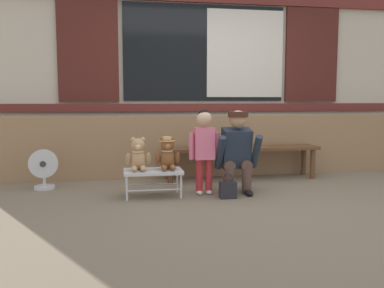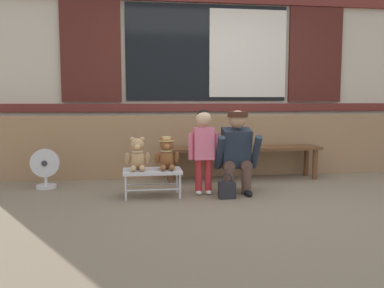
{
  "view_description": "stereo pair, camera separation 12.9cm",
  "coord_description": "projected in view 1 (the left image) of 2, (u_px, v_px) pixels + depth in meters",
  "views": [
    {
      "loc": [
        -1.24,
        -4.2,
        1.07
      ],
      "look_at": [
        -0.43,
        0.51,
        0.55
      ],
      "focal_mm": 38.35,
      "sensor_mm": 36.0,
      "label": 1
    },
    {
      "loc": [
        -1.12,
        -4.22,
        1.07
      ],
      "look_at": [
        -0.43,
        0.51,
        0.55
      ],
      "focal_mm": 38.35,
      "sensor_mm": 36.0,
      "label": 2
    }
  ],
  "objects": [
    {
      "name": "handbag_on_ground",
      "position": [
        228.0,
        189.0,
        4.45
      ],
      "size": [
        0.18,
        0.11,
        0.27
      ],
      "color": "#232328",
      "rests_on": "ground"
    },
    {
      "name": "adult_crouching",
      "position": [
        237.0,
        151.0,
        4.69
      ],
      "size": [
        0.5,
        0.49,
        0.95
      ],
      "color": "brown",
      "rests_on": "ground"
    },
    {
      "name": "wooden_bench_long",
      "position": [
        241.0,
        152.0,
        5.5
      ],
      "size": [
        2.1,
        0.4,
        0.44
      ],
      "color": "brown",
      "rests_on": "ground"
    },
    {
      "name": "ground_plane",
      "position": [
        239.0,
        199.0,
        4.44
      ],
      "size": [
        60.0,
        60.0,
        0.0
      ],
      "primitive_type": "plane",
      "color": "#756651"
    },
    {
      "name": "small_display_bench",
      "position": [
        153.0,
        173.0,
        4.51
      ],
      "size": [
        0.64,
        0.36,
        0.3
      ],
      "color": "silver",
      "rests_on": "ground"
    },
    {
      "name": "teddy_bear_plain",
      "position": [
        138.0,
        155.0,
        4.47
      ],
      "size": [
        0.28,
        0.26,
        0.36
      ],
      "color": "tan",
      "rests_on": "small_display_bench"
    },
    {
      "name": "child_standing",
      "position": [
        204.0,
        142.0,
        4.6
      ],
      "size": [
        0.35,
        0.18,
        0.96
      ],
      "color": "#B7282D",
      "rests_on": "ground"
    },
    {
      "name": "brick_low_wall",
      "position": [
        210.0,
        145.0,
        5.79
      ],
      "size": [
        6.82,
        0.25,
        0.85
      ],
      "primitive_type": "cube",
      "color": "#997551",
      "rests_on": "ground"
    },
    {
      "name": "floor_fan",
      "position": [
        44.0,
        169.0,
        4.89
      ],
      "size": [
        0.34,
        0.24,
        0.48
      ],
      "color": "silver",
      "rests_on": "ground"
    },
    {
      "name": "teddy_bear_with_hat",
      "position": [
        167.0,
        154.0,
        4.52
      ],
      "size": [
        0.28,
        0.27,
        0.36
      ],
      "color": "brown",
      "rests_on": "small_display_bench"
    },
    {
      "name": "shop_facade",
      "position": [
        204.0,
        48.0,
        6.15
      ],
      "size": [
        6.95,
        0.26,
        3.69
      ],
      "color": "beige",
      "rests_on": "ground"
    }
  ]
}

